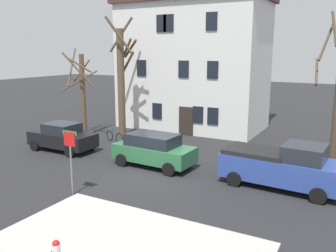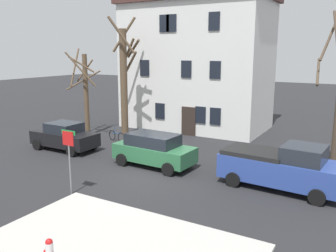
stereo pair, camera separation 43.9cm
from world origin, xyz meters
The scene contains 9 objects.
ground_plane centered at (0.00, 0.00, 0.00)m, with size 120.00×120.00×0.00m, color #262628.
building_main centered at (-2.98, 12.26, 5.82)m, with size 11.46×6.56×11.45m.
tree_bare_near centered at (-8.55, 5.51, 3.30)m, with size 3.22×3.22×6.25m.
tree_bare_mid centered at (-6.07, 6.90, 4.22)m, with size 2.45×2.46×8.44m.
car_black_sedan centered at (-6.99, 1.83, 0.86)m, with size 4.30×2.07×1.72m.
car_green_wagon centered at (-0.44, 1.87, 0.92)m, with size 4.43×2.23×1.76m.
pickup_truck_blue centered at (6.21, 1.99, 1.02)m, with size 5.43×2.53×2.10m.
street_sign_pole centered at (-1.45, -3.22, 1.97)m, with size 0.76×0.07×2.82m.
bicycle_leaning centered at (-5.47, 5.08, 0.37)m, with size 1.70×0.52×1.03m.
Camera 1 is at (9.07, -13.92, 6.04)m, focal length 38.34 mm.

